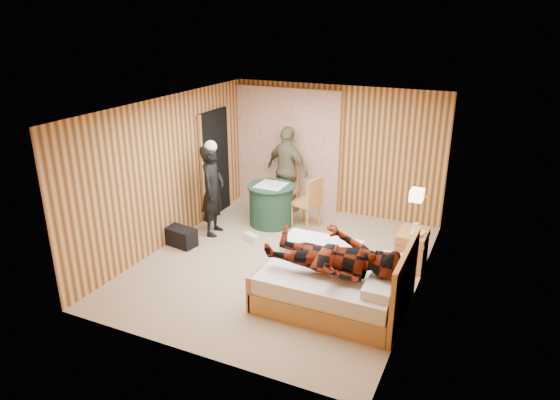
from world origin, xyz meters
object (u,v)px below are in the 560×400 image
at_px(bed, 335,282).
at_px(man_at_table, 288,170).
at_px(duffel_bag, 181,237).
at_px(man_on_bed, 333,247).
at_px(nightstand, 412,248).
at_px(chair_near, 310,199).
at_px(woman_standing, 213,190).
at_px(round_table, 271,204).
at_px(wall_lamp, 417,195).
at_px(chair_far, 286,186).

height_order(bed, man_at_table, man_at_table).
xyz_separation_m(bed, duffel_bag, (-2.98, 0.58, -0.14)).
relative_size(man_at_table, man_on_bed, 0.97).
xyz_separation_m(nightstand, chair_near, (-2.00, 0.72, 0.26)).
relative_size(nightstand, chair_near, 0.62).
distance_m(nightstand, duffel_bag, 3.84).
xyz_separation_m(bed, woman_standing, (-2.72, 1.26, 0.53)).
xyz_separation_m(duffel_bag, man_at_table, (1.01, 2.22, 0.71)).
height_order(nightstand, woman_standing, woman_standing).
distance_m(nightstand, woman_standing, 3.51).
height_order(round_table, chair_near, chair_near).
height_order(wall_lamp, duffel_bag, wall_lamp).
bearing_deg(man_at_table, bed, 142.69).
xyz_separation_m(wall_lamp, round_table, (-2.76, 0.90, -0.91)).
height_order(chair_near, man_at_table, man_at_table).
relative_size(round_table, man_at_table, 0.51).
bearing_deg(chair_far, man_at_table, 84.59).
xyz_separation_m(round_table, chair_near, (0.72, 0.12, 0.18)).
bearing_deg(nightstand, chair_far, 154.54).
bearing_deg(wall_lamp, round_table, 161.94).
bearing_deg(woman_standing, bed, -126.37).
bearing_deg(man_at_table, wall_lamp, 166.98).
bearing_deg(bed, wall_lamp, 55.78).
xyz_separation_m(man_at_table, man_on_bed, (1.99, -3.03, 0.07)).
bearing_deg(duffel_bag, wall_lamp, 18.09).
xyz_separation_m(chair_near, duffel_bag, (-1.73, -1.61, -0.41)).
bearing_deg(man_on_bed, wall_lamp, 60.97).
xyz_separation_m(bed, man_at_table, (-1.97, 2.80, 0.57)).
bearing_deg(wall_lamp, chair_far, 149.98).
height_order(wall_lamp, man_on_bed, man_on_bed).
relative_size(chair_far, woman_standing, 0.57).
xyz_separation_m(nightstand, duffel_bag, (-3.73, -0.89, -0.15)).
height_order(chair_far, man_on_bed, man_on_bed).
height_order(bed, round_table, bed).
height_order(wall_lamp, nightstand, wall_lamp).
bearing_deg(woman_standing, chair_near, -69.15).
xyz_separation_m(wall_lamp, bed, (-0.79, -1.17, -1.01)).
bearing_deg(nightstand, round_table, 167.57).
height_order(nightstand, duffel_bag, nightstand).
xyz_separation_m(duffel_bag, man_on_bed, (3.00, -0.81, 0.78)).
bearing_deg(man_on_bed, chair_near, 117.72).
relative_size(duffel_bag, man_at_table, 0.32).
distance_m(wall_lamp, chair_near, 2.40).
bearing_deg(chair_near, nightstand, 85.92).
relative_size(bed, duffel_bag, 3.51).
xyz_separation_m(wall_lamp, man_on_bed, (-0.77, -1.39, -0.36)).
bearing_deg(chair_near, man_at_table, -114.83).
height_order(chair_far, chair_near, chair_near).
xyz_separation_m(woman_standing, man_at_table, (0.75, 1.55, 0.04)).
height_order(woman_standing, man_at_table, man_at_table).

